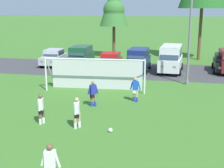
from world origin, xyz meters
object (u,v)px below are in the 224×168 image
Objects in this scene: street_lamp at (192,32)px; parked_car_slot_center_left at (110,61)px; soccer_ball at (110,130)px; parked_car_slot_center at (138,59)px; player_winger_right at (135,89)px; player_midfield_center at (77,113)px; parked_car_slot_far_left at (54,57)px; player_trailing_back at (93,94)px; parked_car_slot_right at (224,63)px; player_striker_near at (41,109)px; soccer_goal at (96,73)px; parked_car_slot_left at (81,56)px; parked_car_slot_center_right at (171,58)px; player_winger_left at (51,166)px.

parked_car_slot_center_left is at bearing 148.56° from street_lamp.
parked_car_slot_center is (-0.61, 15.79, 1.00)m from soccer_ball.
player_winger_right is 10.40m from parked_car_slot_center.
parked_car_slot_far_left is (-8.02, 16.62, 0.05)m from player_midfield_center.
player_trailing_back is 11.98m from parked_car_slot_center.
parked_car_slot_right is (9.36, 16.72, 0.05)m from player_midfield_center.
parked_car_slot_center is 7.44m from street_lamp.
soccer_goal is at bearing 82.04° from player_striker_near.
player_winger_right is 0.20× the size of street_lamp.
parked_car_slot_center_right is at bearing -3.55° from parked_car_slot_left.
parked_car_slot_left is 12.54m from street_lamp.
parked_car_slot_right reaches higher than player_winger_left.
soccer_goal is 4.60× the size of player_striker_near.
soccer_goal reaches higher than player_striker_near.
street_lamp is (6.10, 7.08, 3.38)m from player_trailing_back.
street_lamp reaches higher than player_striker_near.
player_striker_near is at bearing 173.87° from soccer_ball.
parked_car_slot_center_left is at bearing -176.62° from parked_car_slot_center_right.
player_trailing_back is 15.15m from parked_car_slot_far_left.
player_midfield_center is at bearing -84.32° from parked_car_slot_center_left.
soccer_ball is 0.05× the size of parked_car_slot_left.
player_midfield_center is at bearing -113.84° from player_winger_right.
parked_car_slot_left is at bearing 114.59° from soccer_goal.
player_winger_right is (3.32, -2.51, -0.47)m from soccer_goal.
street_lamp is at bearing -31.44° from parked_car_slot_center_left.
parked_car_slot_left is at bearing 106.76° from player_midfield_center.
player_winger_right and player_trailing_back have the same top height.
parked_car_slot_center is at bearing 78.03° from player_striker_near.
player_winger_right is 0.38× the size of parked_car_slot_far_left.
player_striker_near is at bearing -127.18° from street_lamp.
soccer_goal is 4.19m from player_winger_right.
soccer_goal reaches higher than parked_car_slot_center.
street_lamp is at bearing -26.86° from parked_car_slot_left.
player_winger_left is at bearing -83.82° from player_trailing_back.
player_midfield_center is 18.45m from parked_car_slot_far_left.
player_midfield_center is at bearing -94.40° from parked_car_slot_center.
parked_car_slot_left is (-7.21, 11.01, 0.29)m from player_winger_right.
soccer_ball is 19.51m from parked_car_slot_far_left.
player_striker_near is 6.37m from player_winger_left.
player_midfield_center and player_winger_left have the same top height.
parked_car_slot_left is 0.94× the size of parked_car_slot_center_right.
player_striker_near is at bearing -80.00° from parked_car_slot_left.
soccer_goal is 8.12m from street_lamp.
player_winger_right is 0.39× the size of parked_car_slot_center_left.
player_midfield_center is 0.33× the size of parked_car_slot_center_right.
player_trailing_back is (-0.99, 9.15, 0.00)m from player_winger_left.
parked_car_slot_center is at bearing 89.03° from player_winger_left.
parked_car_slot_far_left reaches higher than soccer_ball.
parked_car_slot_far_left is at bearing 168.75° from parked_car_slot_center_left.
parked_car_slot_far_left is at bearing 115.77° from player_midfield_center.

